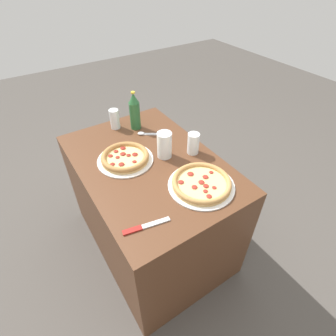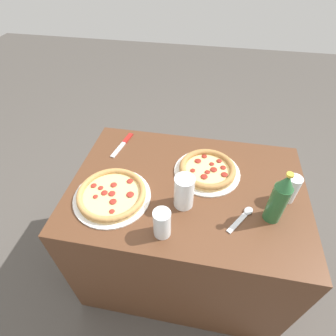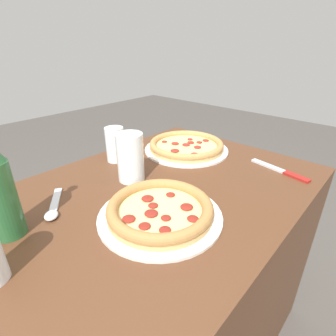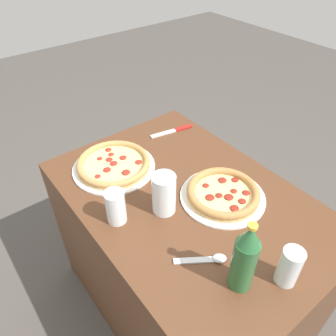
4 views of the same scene
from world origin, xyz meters
name	(u,v)px [view 1 (image 1 of 4)]	position (x,y,z in m)	size (l,w,h in m)	color
ground_plane	(153,239)	(0.00, 0.00, 0.00)	(8.00, 8.00, 0.00)	#4C4742
table	(151,206)	(0.00, 0.00, 0.37)	(1.08, 0.74, 0.75)	#56331E
pizza_margherita	(125,157)	(0.08, 0.10, 0.77)	(0.32, 0.32, 0.04)	silver
pizza_salami	(201,183)	(-0.32, -0.13, 0.77)	(0.34, 0.34, 0.04)	white
glass_cola	(193,144)	(-0.07, -0.27, 0.80)	(0.07, 0.07, 0.13)	white
glass_lemonade	(164,146)	(-0.01, -0.11, 0.82)	(0.08, 0.08, 0.15)	white
glass_orange_juice	(115,120)	(0.43, 0.00, 0.81)	(0.06, 0.06, 0.13)	white
beer_bottle	(135,111)	(0.36, -0.11, 0.87)	(0.07, 0.07, 0.25)	#286033
knife	(144,227)	(-0.38, 0.24, 0.75)	(0.06, 0.21, 0.01)	maroon
spoon	(146,134)	(0.25, -0.13, 0.75)	(0.12, 0.15, 0.02)	silver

